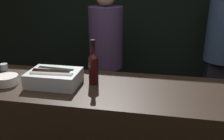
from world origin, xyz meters
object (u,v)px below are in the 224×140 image
(candle_votive, at_px, (4,67))
(ice_bin_with_bottles, at_px, (54,77))
(person_blond_tee, at_px, (223,47))
(red_wine_bottle_black_foil, at_px, (93,66))
(bowl_white, at_px, (7,80))
(person_in_hoodie, at_px, (106,53))

(candle_votive, bearing_deg, ice_bin_with_bottles, -21.50)
(person_blond_tee, bearing_deg, candle_votive, -5.87)
(red_wine_bottle_black_foil, bearing_deg, person_blond_tee, 49.21)
(bowl_white, height_order, candle_votive, bowl_white)
(bowl_white, distance_m, person_blond_tee, 2.33)
(bowl_white, xyz_separation_m, red_wine_bottle_black_foil, (0.61, 0.13, 0.10))
(ice_bin_with_bottles, height_order, person_blond_tee, person_blond_tee)
(candle_votive, height_order, person_blond_tee, person_blond_tee)
(bowl_white, relative_size, red_wine_bottle_black_foil, 0.50)
(ice_bin_with_bottles, distance_m, person_in_hoodie, 1.21)
(bowl_white, bearing_deg, red_wine_bottle_black_foil, 11.91)
(red_wine_bottle_black_foil, distance_m, person_in_hoodie, 1.15)
(bowl_white, distance_m, person_in_hoodie, 1.34)
(ice_bin_with_bottles, distance_m, red_wine_bottle_black_foil, 0.29)
(red_wine_bottle_black_foil, xyz_separation_m, person_in_hoodie, (-0.15, 1.12, -0.23))
(ice_bin_with_bottles, height_order, candle_votive, ice_bin_with_bottles)
(ice_bin_with_bottles, relative_size, bowl_white, 2.22)
(red_wine_bottle_black_foil, height_order, person_in_hoodie, person_in_hoodie)
(person_in_hoodie, relative_size, person_blond_tee, 0.92)
(bowl_white, xyz_separation_m, person_blond_tee, (1.79, 1.49, -0.05))
(bowl_white, height_order, red_wine_bottle_black_foil, red_wine_bottle_black_foil)
(ice_bin_with_bottles, relative_size, candle_votive, 5.87)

